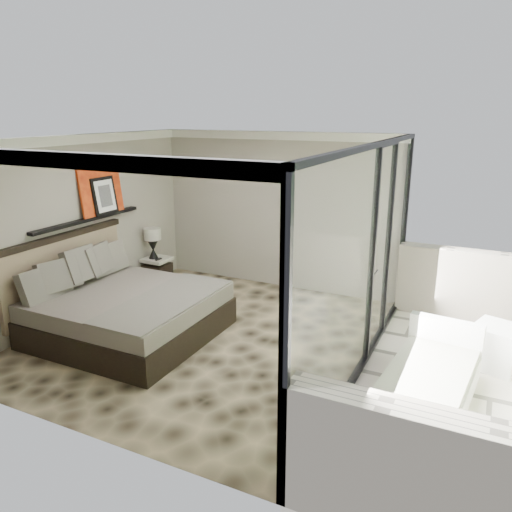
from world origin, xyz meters
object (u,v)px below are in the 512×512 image
at_px(ottoman, 497,347).
at_px(bed, 123,309).
at_px(lounger, 429,381).
at_px(nightstand, 158,273).
at_px(table_lamp, 153,239).

bearing_deg(ottoman, bed, -165.15).
xyz_separation_m(bed, lounger, (4.24, 0.16, -0.17)).
bearing_deg(lounger, nightstand, 165.81).
height_order(table_lamp, lounger, table_lamp).
xyz_separation_m(nightstand, lounger, (5.11, -1.81, -0.02)).
xyz_separation_m(bed, nightstand, (-0.87, 1.97, -0.15)).
relative_size(bed, ottoman, 4.32).
bearing_deg(bed, nightstand, 113.72).
distance_m(bed, ottoman, 5.07).
relative_size(ottoman, lounger, 0.30).
height_order(bed, lounger, bed).
relative_size(table_lamp, lounger, 0.31).
height_order(nightstand, lounger, lounger).
bearing_deg(nightstand, ottoman, -11.32).
bearing_deg(bed, ottoman, 14.85).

